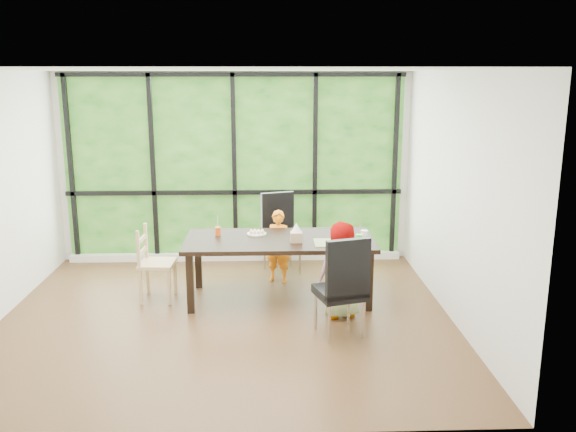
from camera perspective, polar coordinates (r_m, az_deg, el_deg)
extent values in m
plane|color=black|center=(6.84, -5.84, -9.57)|extent=(5.00, 5.00, 0.00)
plane|color=silver|center=(8.65, -5.10, 4.60)|extent=(5.00, 0.00, 5.00)
cube|color=#194A14|center=(8.63, -5.10, 4.58)|extent=(4.80, 0.02, 2.65)
cube|color=silver|center=(8.85, -4.96, -3.85)|extent=(4.80, 0.12, 0.10)
cube|color=black|center=(7.24, -0.82, -5.03)|extent=(2.32, 1.24, 0.75)
cube|color=black|center=(8.15, -0.57, -1.72)|extent=(0.58, 0.58, 1.08)
cube|color=black|center=(6.23, 4.95, -6.56)|extent=(0.57, 0.57, 1.08)
cube|color=tan|center=(7.36, -12.30, -4.42)|extent=(0.42, 0.44, 0.90)
imported|color=orange|center=(7.80, -0.92, -2.90)|extent=(0.40, 0.32, 0.95)
imported|color=slate|center=(6.68, 4.97, -5.14)|extent=(0.60, 0.47, 1.09)
cube|color=tan|center=(6.98, 4.50, -2.53)|extent=(0.48, 0.35, 0.01)
cylinder|color=white|center=(7.34, -2.99, -1.68)|extent=(0.24, 0.24, 0.01)
cylinder|color=white|center=(6.95, 4.56, -2.58)|extent=(0.20, 0.20, 0.01)
cylinder|color=#E04B10|center=(7.31, -6.67, -1.45)|extent=(0.07, 0.07, 0.10)
cylinder|color=#3DD028|center=(6.92, 6.75, -2.23)|extent=(0.08, 0.08, 0.12)
cylinder|color=white|center=(7.24, 7.25, -1.69)|extent=(0.09, 0.09, 0.09)
cube|color=tan|center=(6.99, 0.79, -2.00)|extent=(0.14, 0.14, 0.12)
cylinder|color=white|center=(7.29, -6.69, -0.75)|extent=(0.01, 0.04, 0.20)
cylinder|color=pink|center=(6.89, 6.78, -1.42)|extent=(0.01, 0.04, 0.20)
cone|color=white|center=(6.96, 0.79, -1.10)|extent=(0.12, 0.12, 0.11)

